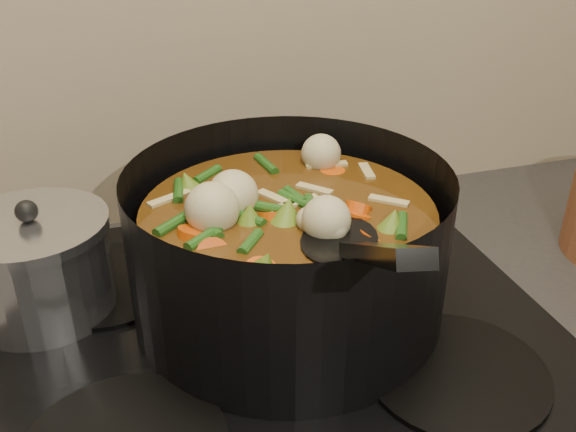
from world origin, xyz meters
name	(u,v)px	position (x,y,z in m)	size (l,w,h in m)	color
stovetop	(265,332)	(0.00, 1.93, 0.92)	(0.62, 0.54, 0.03)	black
stockpot	(288,250)	(0.03, 1.95, 1.01)	(0.44, 0.52, 0.25)	black
saucepan	(38,265)	(-0.23, 2.04, 0.99)	(0.16, 0.16, 0.13)	silver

